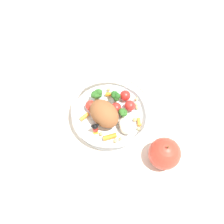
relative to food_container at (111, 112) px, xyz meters
name	(u,v)px	position (x,y,z in m)	size (l,w,h in m)	color
ground_plane	(114,113)	(0.01, 0.01, -0.03)	(2.40, 2.40, 0.00)	silver
food_container	(111,112)	(0.00, 0.00, 0.00)	(0.22, 0.22, 0.07)	white
loose_apple	(165,154)	(0.05, -0.17, 0.01)	(0.08, 0.08, 0.09)	#BC3828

